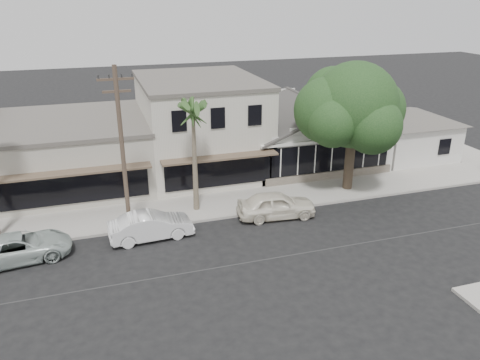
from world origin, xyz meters
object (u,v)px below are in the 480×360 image
object	(u,v)px
car_0	(276,205)
car_1	(151,226)
utility_pole	(122,148)
car_2	(19,247)
shade_tree	(351,107)

from	to	relation	value
car_0	car_1	world-z (taller)	car_0
utility_pole	car_2	xyz separation A→B (m)	(-5.41, -1.56, -4.11)
car_1	car_2	world-z (taller)	car_1
car_2	shade_tree	world-z (taller)	shade_tree
utility_pole	car_0	xyz separation A→B (m)	(8.32, -0.93, -4.01)
car_1	car_2	distance (m)	6.44
car_2	shade_tree	size ratio (longest dim) A/B	0.58
utility_pole	car_1	xyz separation A→B (m)	(1.03, -1.31, -4.06)
car_0	car_2	bearing A→B (deg)	98.48
car_1	car_0	bearing A→B (deg)	-90.71
car_0	car_2	world-z (taller)	car_0
car_0	car_1	distance (m)	7.31
utility_pole	car_0	distance (m)	9.28
utility_pole	car_1	size ratio (longest dim) A/B	2.04
car_0	shade_tree	distance (m)	8.08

